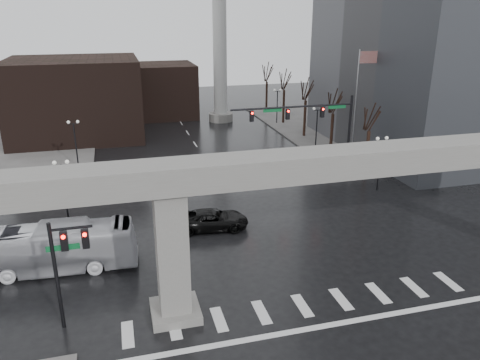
{
  "coord_description": "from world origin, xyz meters",
  "views": [
    {
      "loc": [
        -9.17,
        -21.64,
        15.62
      ],
      "look_at": [
        -1.22,
        7.97,
        4.5
      ],
      "focal_mm": 35.0,
      "sensor_mm": 36.0,
      "label": 1
    }
  ],
  "objects": [
    {
      "name": "city_bus",
      "position": [
        -14.17,
        6.75,
        1.55
      ],
      "size": [
        11.29,
        3.29,
        3.11
      ],
      "primitive_type": "imported",
      "rotation": [
        0.0,
        0.0,
        1.51
      ],
      "color": "silver",
      "rests_on": "ground"
    },
    {
      "name": "lamp_right_1",
      "position": [
        13.5,
        28.0,
        3.47
      ],
      "size": [
        1.22,
        0.32,
        5.11
      ],
      "color": "black",
      "rests_on": "ground"
    },
    {
      "name": "tree_right_0",
      "position": [
        14.53,
        18.02,
        2.79
      ],
      "size": [
        1.09,
        1.58,
        7.5
      ],
      "color": "black",
      "rests_on": "ground"
    },
    {
      "name": "tree_right_4",
      "position": [
        14.53,
        50.02,
        3.04
      ],
      "size": [
        1.12,
        1.69,
        8.19
      ],
      "color": "black",
      "rests_on": "ground"
    },
    {
      "name": "lamp_left_0",
      "position": [
        -13.5,
        14.0,
        3.47
      ],
      "size": [
        1.22,
        0.32,
        5.11
      ],
      "color": "black",
      "rests_on": "ground"
    },
    {
      "name": "tree_right_3",
      "position": [
        14.53,
        42.02,
        2.98
      ],
      "size": [
        1.11,
        1.66,
        8.02
      ],
      "color": "black",
      "rests_on": "ground"
    },
    {
      "name": "tree_right_1",
      "position": [
        14.53,
        26.02,
        2.85
      ],
      "size": [
        1.09,
        1.61,
        7.67
      ],
      "color": "black",
      "rests_on": "ground"
    },
    {
      "name": "sidewalk_ne",
      "position": [
        26.0,
        36.0,
        0.07
      ],
      "size": [
        28.0,
        36.0,
        0.15
      ],
      "primitive_type": "cube",
      "color": "slate",
      "rests_on": "ground"
    },
    {
      "name": "building_far_left",
      "position": [
        -14.0,
        42.0,
        5.0
      ],
      "size": [
        16.0,
        14.0,
        10.0
      ],
      "primitive_type": "cube",
      "color": "black",
      "rests_on": "ground"
    },
    {
      "name": "lamp_left_2",
      "position": [
        -13.5,
        42.0,
        3.47
      ],
      "size": [
        1.22,
        0.32,
        5.11
      ],
      "color": "black",
      "rests_on": "ground"
    },
    {
      "name": "elevated_guideway",
      "position": [
        1.26,
        0.0,
        6.88
      ],
      "size": [
        48.0,
        2.6,
        8.7
      ],
      "color": "gray",
      "rests_on": "ground"
    },
    {
      "name": "far_car",
      "position": [
        -0.51,
        21.14,
        0.69
      ],
      "size": [
        1.74,
        4.1,
        1.38
      ],
      "primitive_type": "imported",
      "rotation": [
        0.0,
        0.0,
        -0.03
      ],
      "color": "black",
      "rests_on": "ground"
    },
    {
      "name": "lamp_right_2",
      "position": [
        13.5,
        42.0,
        3.47
      ],
      "size": [
        1.22,
        0.32,
        5.11
      ],
      "color": "black",
      "rests_on": "ground"
    },
    {
      "name": "pickup_truck",
      "position": [
        -2.83,
        9.98,
        0.75
      ],
      "size": [
        5.65,
        3.09,
        1.5
      ],
      "primitive_type": "imported",
      "rotation": [
        0.0,
        0.0,
        1.46
      ],
      "color": "black",
      "rests_on": "ground"
    },
    {
      "name": "signal_mast_arm",
      "position": [
        8.99,
        18.8,
        5.83
      ],
      "size": [
        12.12,
        0.43,
        8.0
      ],
      "color": "black",
      "rests_on": "ground"
    },
    {
      "name": "ground",
      "position": [
        0.0,
        0.0,
        0.0
      ],
      "size": [
        160.0,
        160.0,
        0.0
      ],
      "primitive_type": "plane",
      "color": "black",
      "rests_on": "ground"
    },
    {
      "name": "lamp_left_1",
      "position": [
        -13.5,
        28.0,
        3.47
      ],
      "size": [
        1.22,
        0.32,
        5.11
      ],
      "color": "black",
      "rests_on": "ground"
    },
    {
      "name": "lamp_right_0",
      "position": [
        13.5,
        14.0,
        3.47
      ],
      "size": [
        1.22,
        0.32,
        5.11
      ],
      "color": "black",
      "rests_on": "ground"
    },
    {
      "name": "smokestack",
      "position": [
        6.0,
        46.0,
        13.35
      ],
      "size": [
        3.6,
        3.6,
        30.0
      ],
      "color": "silver",
      "rests_on": "ground"
    },
    {
      "name": "tree_right_2",
      "position": [
        14.53,
        34.02,
        2.91
      ],
      "size": [
        1.1,
        1.63,
        7.85
      ],
      "color": "black",
      "rests_on": "ground"
    },
    {
      "name": "flagpole_assembly",
      "position": [
        15.29,
        22.0,
        7.53
      ],
      "size": [
        2.06,
        0.12,
        12.0
      ],
      "color": "silver",
      "rests_on": "ground"
    },
    {
      "name": "building_far_mid",
      "position": [
        -2.0,
        52.0,
        4.0
      ],
      "size": [
        10.0,
        10.0,
        8.0
      ],
      "primitive_type": "cube",
      "color": "black",
      "rests_on": "ground"
    },
    {
      "name": "signal_left_pole",
      "position": [
        -12.25,
        0.5,
        4.07
      ],
      "size": [
        2.3,
        0.3,
        6.0
      ],
      "color": "black",
      "rests_on": "ground"
    }
  ]
}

